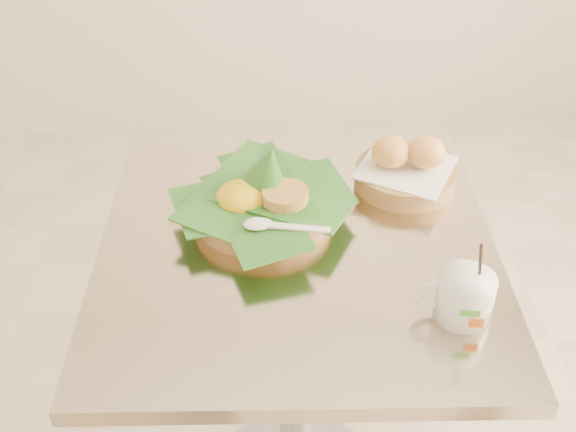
{
  "coord_description": "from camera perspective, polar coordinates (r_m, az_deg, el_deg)",
  "views": [
    {
      "loc": [
        0.02,
        -0.97,
        1.55
      ],
      "look_at": [
        0.09,
        0.01,
        0.82
      ],
      "focal_mm": 45.0,
      "sensor_mm": 36.0,
      "label": 1
    }
  ],
  "objects": [
    {
      "name": "bread_basket",
      "position": [
        1.43,
        9.31,
        3.68
      ],
      "size": [
        0.23,
        0.23,
        0.1
      ],
      "rotation": [
        0.0,
        0.0,
        0.27
      ],
      "color": "#AF7F4B",
      "rests_on": "cafe_table"
    },
    {
      "name": "rice_basket",
      "position": [
        1.32,
        -2.03,
        1.5
      ],
      "size": [
        0.32,
        0.32,
        0.16
      ],
      "rotation": [
        0.0,
        0.0,
        0.1
      ],
      "color": "#AF7F4B",
      "rests_on": "cafe_table"
    },
    {
      "name": "cafe_table",
      "position": [
        1.42,
        0.69,
        -9.53
      ],
      "size": [
        0.74,
        0.74,
        0.75
      ],
      "rotation": [
        0.0,
        0.0,
        -0.05
      ],
      "color": "gray",
      "rests_on": "floor"
    },
    {
      "name": "coffee_mug",
      "position": [
        1.15,
        13.7,
        -6.12
      ],
      "size": [
        0.12,
        0.09,
        0.15
      ],
      "rotation": [
        0.0,
        0.0,
        -0.12
      ],
      "color": "white",
      "rests_on": "cafe_table"
    }
  ]
}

